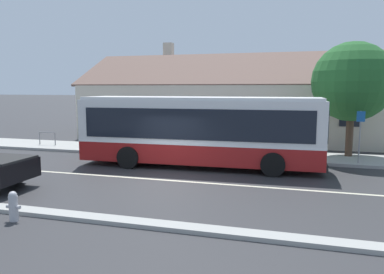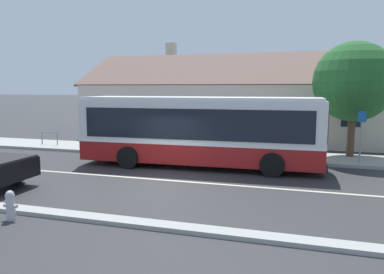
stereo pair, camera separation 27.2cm
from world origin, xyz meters
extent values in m
plane|color=#2D2D30|center=(0.00, 0.00, 0.00)|extent=(300.00, 300.00, 0.00)
cube|color=#9E9E99|center=(0.00, 6.00, 0.07)|extent=(60.00, 3.00, 0.15)
cube|color=#9E9E99|center=(0.00, -4.75, 0.06)|extent=(60.00, 0.50, 0.12)
cube|color=beige|center=(0.00, 0.00, 0.00)|extent=(60.00, 0.16, 0.01)
cube|color=beige|center=(0.63, 14.37, 1.88)|extent=(20.79, 10.19, 3.75)
cube|color=brown|center=(0.63, 11.82, 4.90)|extent=(21.39, 5.16, 2.44)
cube|color=brown|center=(0.63, 16.92, 4.90)|extent=(21.39, 5.16, 2.44)
cube|color=beige|center=(-5.08, 15.39, 6.55)|extent=(0.70, 0.70, 1.20)
cube|color=black|center=(-6.64, 9.24, 2.06)|extent=(1.10, 0.06, 1.30)
cube|color=black|center=(7.91, 9.24, 2.06)|extent=(1.10, 0.06, 1.30)
cube|color=#4C3323|center=(3.75, 9.24, 1.05)|extent=(1.00, 0.06, 2.10)
cube|color=maroon|center=(0.81, 2.90, 0.71)|extent=(10.91, 2.84, 0.87)
cube|color=white|center=(0.81, 2.90, 1.20)|extent=(10.93, 2.86, 0.10)
cube|color=silver|center=(0.81, 2.90, 2.16)|extent=(10.91, 2.84, 1.82)
cube|color=silver|center=(0.81, 2.90, 3.12)|extent=(10.69, 2.70, 0.12)
cube|color=black|center=(0.77, 4.16, 2.06)|extent=(9.97, 0.34, 1.32)
cube|color=black|center=(0.85, 1.64, 2.06)|extent=(9.97, 0.34, 1.32)
cube|color=black|center=(6.25, 3.07, 2.06)|extent=(0.11, 2.20, 1.32)
cube|color=black|center=(6.25, 3.07, 2.92)|extent=(0.09, 1.75, 0.24)
cube|color=black|center=(6.27, 3.07, 0.40)|extent=(0.16, 2.50, 0.28)
cube|color=#192D99|center=(-0.58, 4.13, 0.71)|extent=(3.04, 0.12, 0.61)
cube|color=black|center=(5.00, 4.30, 1.49)|extent=(0.90, 0.06, 2.44)
cylinder|color=black|center=(4.13, 4.25, 0.50)|extent=(1.01, 0.31, 1.00)
cylinder|color=black|center=(4.21, 1.75, 0.50)|extent=(1.01, 0.31, 1.00)
cylinder|color=black|center=(-2.21, 4.06, 0.50)|extent=(1.01, 0.31, 1.00)
cylinder|color=black|center=(-2.13, 1.56, 0.50)|extent=(1.01, 0.31, 1.00)
cylinder|color=black|center=(-5.05, -1.99, 0.38)|extent=(0.76, 0.27, 0.76)
cube|color=brown|center=(-6.05, 6.14, 0.60)|extent=(1.52, 0.10, 0.04)
cube|color=brown|center=(-6.05, 6.00, 0.60)|extent=(1.52, 0.10, 0.04)
cube|color=brown|center=(-6.05, 5.85, 0.60)|extent=(1.52, 0.10, 0.04)
cube|color=brown|center=(-6.05, 5.73, 0.90)|extent=(1.52, 0.04, 0.10)
cube|color=brown|center=(-6.05, 5.73, 1.04)|extent=(1.52, 0.04, 0.10)
cube|color=black|center=(-5.44, 6.00, 0.38)|extent=(0.08, 0.43, 0.45)
cube|color=black|center=(-6.66, 6.00, 0.38)|extent=(0.08, 0.43, 0.45)
cylinder|color=#4C3828|center=(7.65, 6.79, 1.31)|extent=(0.36, 0.36, 2.62)
sphere|color=#235B28|center=(7.65, 6.79, 3.90)|extent=(3.95, 3.95, 3.95)
cylinder|color=#B2B2B7|center=(-2.19, -5.40, 0.35)|extent=(0.24, 0.24, 0.70)
sphere|color=#B2B2B7|center=(-2.19, -5.40, 0.72)|extent=(0.22, 0.22, 0.22)
cylinder|color=#B2B2B7|center=(-2.35, -5.40, 0.40)|extent=(0.10, 0.10, 0.10)
cylinder|color=#B2B2B7|center=(-2.03, -5.40, 0.40)|extent=(0.10, 0.10, 0.10)
cylinder|color=gray|center=(7.87, 5.00, 1.35)|extent=(0.07, 0.07, 2.40)
cube|color=#1959A5|center=(7.87, 4.98, 2.30)|extent=(0.36, 0.03, 0.48)
cylinder|color=slate|center=(-10.08, 5.76, 0.53)|extent=(0.06, 0.06, 0.75)
cylinder|color=slate|center=(-8.98, 5.76, 0.53)|extent=(0.06, 0.06, 0.75)
cylinder|color=slate|center=(-9.53, 5.76, 0.90)|extent=(1.10, 0.06, 0.06)
camera|label=1|loc=(5.17, -13.47, 3.60)|focal=35.00mm
camera|label=2|loc=(5.43, -13.39, 3.60)|focal=35.00mm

